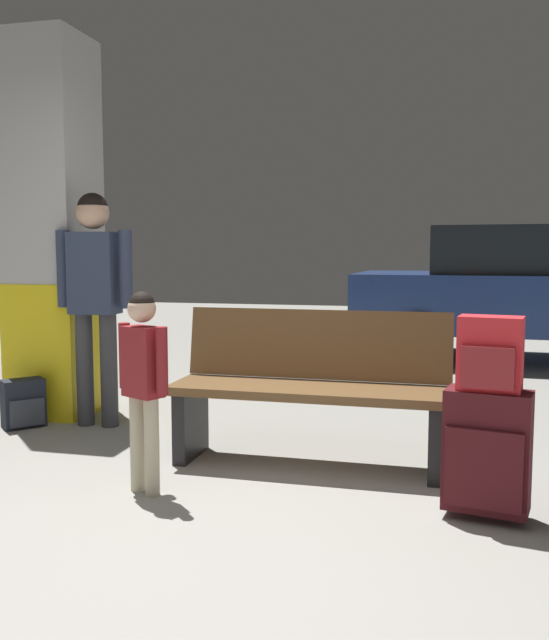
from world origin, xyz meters
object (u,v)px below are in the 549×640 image
(structural_pillar, at_px, (53,230))
(suitcase, at_px, (487,451))
(parked_car_near, at_px, (539,290))
(backpack_dark_floor, at_px, (24,404))
(child, at_px, (143,370))
(backpack_bright, at_px, (490,354))
(adult, at_px, (95,284))
(bench, at_px, (311,388))

(structural_pillar, relative_size, suitcase, 4.65)
(parked_car_near, bearing_deg, backpack_dark_floor, -135.00)
(suitcase, distance_m, child, 1.71)
(suitcase, xyz_separation_m, child, (-1.68, -0.06, 0.32))
(backpack_bright, relative_size, adult, 0.21)
(backpack_bright, relative_size, backpack_dark_floor, 1.00)
(structural_pillar, relative_size, parked_car_near, 0.67)
(backpack_bright, bearing_deg, backpack_dark_floor, 162.57)
(structural_pillar, distance_m, parked_car_near, 5.25)
(adult, distance_m, parked_car_near, 5.08)
(bench, bearing_deg, child, -135.86)
(adult, relative_size, parked_car_near, 0.39)
(bench, bearing_deg, backpack_dark_floor, 171.67)
(suitcase, height_order, adult, adult)
(child, bearing_deg, backpack_dark_floor, 143.76)
(bench, bearing_deg, structural_pillar, 160.41)
(structural_pillar, distance_m, backpack_dark_floor, 1.30)
(adult, bearing_deg, child, -52.62)
(backpack_bright, relative_size, parked_car_near, 0.08)
(backpack_dark_floor, bearing_deg, suitcase, -17.42)
(suitcase, relative_size, backpack_dark_floor, 1.78)
(bench, distance_m, adult, 1.79)
(backpack_bright, xyz_separation_m, backpack_dark_floor, (-3.06, 0.96, -0.60))
(backpack_bright, distance_m, adult, 2.82)
(suitcase, relative_size, child, 0.58)
(bench, relative_size, child, 1.55)
(backpack_bright, bearing_deg, parked_car_near, 80.18)
(backpack_dark_floor, bearing_deg, structural_pillar, 89.34)
(suitcase, xyz_separation_m, backpack_bright, (0.00, -0.00, 0.45))
(structural_pillar, height_order, suitcase, structural_pillar)
(bench, xyz_separation_m, parked_car_near, (1.79, 4.22, 0.36))
(child, xyz_separation_m, adult, (-0.90, 1.18, 0.37))
(parked_car_near, bearing_deg, child, -117.09)
(child, distance_m, adult, 1.53)
(bench, distance_m, suitcase, 1.16)
(structural_pillar, bearing_deg, suitcase, -24.64)
(child, bearing_deg, adult, 127.38)
(structural_pillar, height_order, backpack_dark_floor, structural_pillar)
(bench, relative_size, suitcase, 2.66)
(bench, relative_size, parked_car_near, 0.39)
(suitcase, distance_m, parked_car_near, 4.96)
(adult, height_order, backpack_dark_floor, adult)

